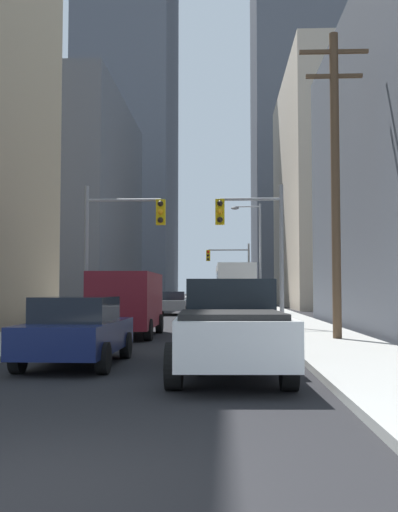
{
  "coord_description": "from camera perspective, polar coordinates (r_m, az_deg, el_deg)",
  "views": [
    {
      "loc": [
        1.68,
        -4.82,
        1.7
      ],
      "look_at": [
        0.0,
        34.88,
        3.91
      ],
      "focal_mm": 41.35,
      "sensor_mm": 36.0,
      "label": 1
    }
  ],
  "objects": [
    {
      "name": "sedan_silver",
      "position": [
        26.68,
        2.47,
        -5.18
      ],
      "size": [
        1.95,
        4.21,
        1.52
      ],
      "color": "#B7BABF",
      "rests_on": "ground"
    },
    {
      "name": "street_lamp_right",
      "position": [
        40.19,
        5.5,
        0.82
      ],
      "size": [
        2.06,
        0.32,
        7.5
      ],
      "color": "gray",
      "rests_on": "ground"
    },
    {
      "name": "pickup_truck_white",
      "position": [
        11.84,
        3.01,
        -6.89
      ],
      "size": [
        2.2,
        5.47,
        1.9
      ],
      "color": "white",
      "rests_on": "ground"
    },
    {
      "name": "cargo_van_maroon",
      "position": [
        21.2,
        -6.91,
        -4.28
      ],
      "size": [
        2.16,
        5.24,
        2.26
      ],
      "color": "maroon",
      "rests_on": "ground"
    },
    {
      "name": "utility_pole_right",
      "position": [
        19.35,
        13.05,
        7.41
      ],
      "size": [
        2.2,
        0.28,
        9.91
      ],
      "color": "brown",
      "rests_on": "ground"
    },
    {
      "name": "ground_plane",
      "position": [
        5.38,
        -17.13,
        -21.46
      ],
      "size": [
        400.0,
        400.0,
        0.0
      ],
      "primitive_type": "plane",
      "color": "black"
    },
    {
      "name": "sedan_navy",
      "position": [
        13.45,
        -11.71,
        -7.08
      ],
      "size": [
        1.95,
        4.22,
        1.52
      ],
      "color": "#141E4C",
      "rests_on": "ground"
    },
    {
      "name": "traffic_signal_near_left",
      "position": [
        24.71,
        -7.62,
        2.24
      ],
      "size": [
        3.39,
        0.44,
        6.0
      ],
      "color": "gray",
      "rests_on": "ground"
    },
    {
      "name": "sedan_grey",
      "position": [
        38.79,
        -2.55,
        -4.56
      ],
      "size": [
        1.95,
        4.25,
        1.52
      ],
      "color": "slate",
      "rests_on": "ground"
    },
    {
      "name": "city_bus",
      "position": [
        43.58,
        3.38,
        -2.88
      ],
      "size": [
        2.79,
        11.56,
        3.4
      ],
      "color": "silver",
      "rests_on": "ground"
    },
    {
      "name": "traffic_signal_far_right",
      "position": [
        56.12,
        3.03,
        -0.78
      ],
      "size": [
        4.14,
        0.44,
        6.0
      ],
      "color": "gray",
      "rests_on": "ground"
    },
    {
      "name": "sidewalk_right",
      "position": [
        54.94,
        5.83,
        -4.87
      ],
      "size": [
        2.96,
        160.0,
        0.15
      ],
      "primitive_type": "cube",
      "color": "#9E9E99",
      "rests_on": "ground"
    },
    {
      "name": "traffic_signal_near_right",
      "position": [
        24.36,
        5.27,
        2.23
      ],
      "size": [
        2.81,
        0.44,
        6.0
      ],
      "color": "gray",
      "rests_on": "ground"
    },
    {
      "name": "building_right_far_highrise",
      "position": [
        104.14,
        11.63,
        15.5
      ],
      "size": [
        22.25,
        21.6,
        69.92
      ],
      "primitive_type": "cube",
      "color": "#4C515B",
      "rests_on": "ground"
    },
    {
      "name": "sidewalk_left",
      "position": [
        55.24,
        -4.47,
        -4.87
      ],
      "size": [
        2.96,
        160.0,
        0.15
      ],
      "primitive_type": "cube",
      "color": "#9E9E99",
      "rests_on": "ground"
    },
    {
      "name": "building_left_far_tower",
      "position": [
        104.92,
        -6.73,
        16.2
      ],
      "size": [
        14.83,
        23.75,
        72.99
      ],
      "primitive_type": "cube",
      "color": "#4C515B",
      "rests_on": "ground"
    }
  ]
}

